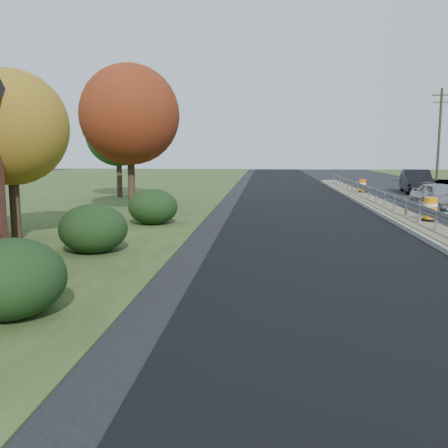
# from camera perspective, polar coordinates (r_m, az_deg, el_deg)

# --- Properties ---
(milled_overlay) EXTENTS (7.20, 120.00, 0.01)m
(milled_overlay) POSITION_cam_1_polar(r_m,az_deg,el_deg) (24.96, 8.99, 1.13)
(milled_overlay) COLOR black
(milled_overlay) RESTS_ON ground
(median) EXTENTS (1.60, 55.00, 0.23)m
(median) POSITION_cam_1_polar(r_m,az_deg,el_deg) (23.73, 20.01, 0.61)
(median) COLOR gray
(median) RESTS_ON ground
(guardrail) EXTENTS (0.10, 46.15, 0.72)m
(guardrail) POSITION_cam_1_polar(r_m,az_deg,el_deg) (24.62, 19.48, 2.34)
(guardrail) COLOR silver
(guardrail) RESTS_ON median
(utility_pole_north) EXTENTS (1.90, 0.26, 9.40)m
(utility_pole_north) POSITION_cam_1_polar(r_m,az_deg,el_deg) (56.58, 23.40, 9.56)
(utility_pole_north) COLOR #473523
(utility_pole_north) RESTS_ON ground
(hedge_south) EXTENTS (2.09, 2.09, 1.52)m
(hedge_south) POSITION_cam_1_polar(r_m,az_deg,el_deg) (10.18, -23.30, -5.70)
(hedge_south) COLOR black
(hedge_south) RESTS_ON ground
(hedge_mid) EXTENTS (2.09, 2.09, 1.52)m
(hedge_mid) POSITION_cam_1_polar(r_m,az_deg,el_deg) (15.78, -14.71, -0.48)
(hedge_mid) COLOR black
(hedge_mid) RESTS_ON ground
(hedge_north) EXTENTS (2.09, 2.09, 1.52)m
(hedge_north) POSITION_cam_1_polar(r_m,az_deg,el_deg) (21.36, -8.10, 1.97)
(hedge_north) COLOR black
(hedge_north) RESTS_ON ground
(tree_near_yellow) EXTENTS (3.96, 3.96, 5.88)m
(tree_near_yellow) POSITION_cam_1_polar(r_m,az_deg,el_deg) (18.86, -23.24, 10.06)
(tree_near_yellow) COLOR #473523
(tree_near_yellow) RESTS_ON ground
(tree_near_red) EXTENTS (4.95, 4.95, 7.35)m
(tree_near_red) POSITION_cam_1_polar(r_m,az_deg,el_deg) (25.66, -10.73, 12.15)
(tree_near_red) COLOR #473523
(tree_near_red) RESTS_ON ground
(tree_near_back) EXTENTS (4.29, 4.29, 6.37)m
(tree_near_back) POSITION_cam_1_polar(r_m,az_deg,el_deg) (34.13, -12.01, 10.05)
(tree_near_back) COLOR #473523
(tree_near_back) RESTS_ON ground
(barrel_median_mid) EXTENTS (0.67, 0.67, 0.98)m
(barrel_median_mid) POSITION_cam_1_polar(r_m,az_deg,el_deg) (22.28, 22.53, 1.52)
(barrel_median_mid) COLOR black
(barrel_median_mid) RESTS_ON median
(barrel_median_far) EXTENTS (0.61, 0.61, 0.90)m
(barrel_median_far) POSITION_cam_1_polar(r_m,az_deg,el_deg) (36.13, 15.54, 4.19)
(barrel_median_far) COLOR black
(barrel_median_far) RESTS_ON median
(car_silver) EXTENTS (2.29, 4.68, 1.54)m
(car_silver) POSITION_cam_1_polar(r_m,az_deg,el_deg) (27.52, 23.57, 2.80)
(car_silver) COLOR #AAAAAF
(car_silver) RESTS_ON ground
(car_dark_mid) EXTENTS (2.52, 5.42, 1.72)m
(car_dark_mid) POSITION_cam_1_polar(r_m,az_deg,el_deg) (39.75, 21.11, 4.58)
(car_dark_mid) COLOR black
(car_dark_mid) RESTS_ON ground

